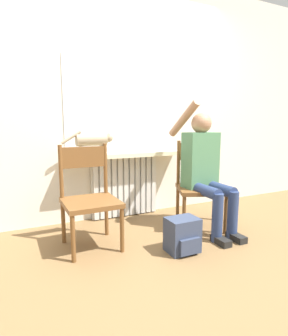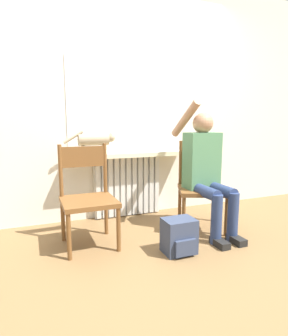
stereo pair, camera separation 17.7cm
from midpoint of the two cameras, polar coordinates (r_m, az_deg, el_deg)
name	(u,v)px [view 2 (the right image)]	position (r m, az deg, el deg)	size (l,w,h in m)	color
ground_plane	(173,258)	(2.39, 8.12, -17.70)	(12.00, 12.00, 0.00)	brown
wall_with_window	(125,99)	(3.27, -2.35, 13.91)	(7.00, 0.06, 2.70)	silver
radiator	(128,186)	(3.27, -1.78, -3.68)	(0.78, 0.08, 0.70)	silver
windowsill	(129,154)	(3.14, -1.38, 2.78)	(1.36, 0.24, 0.05)	beige
window_glass	(126,106)	(3.23, -2.13, 12.46)	(1.31, 0.01, 1.02)	white
chair_left	(88,196)	(2.51, -9.42, -5.56)	(0.46, 0.46, 0.89)	brown
chair_right	(201,185)	(2.97, 13.26, -3.39)	(0.60, 0.60, 0.89)	brown
person	(206,167)	(2.84, 14.29, 0.23)	(0.36, 0.95, 1.31)	navy
cat	(96,140)	(3.00, -8.16, 5.66)	(0.55, 0.12, 0.25)	#9E896B
backpack	(179,236)	(2.43, 9.30, -13.56)	(0.26, 0.23, 0.29)	#333D56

